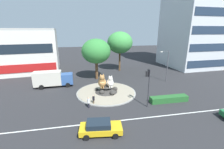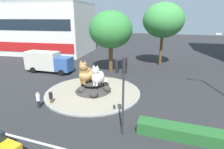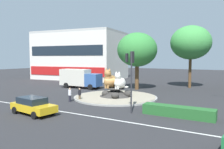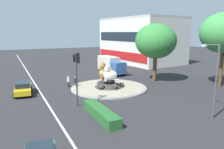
{
  "view_description": "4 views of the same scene",
  "coord_description": "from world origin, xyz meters",
  "px_view_note": "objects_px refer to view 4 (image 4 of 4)",
  "views": [
    {
      "loc": [
        -3.73,
        -25.11,
        10.91
      ],
      "look_at": [
        1.48,
        2.23,
        2.73
      ],
      "focal_mm": 24.45,
      "sensor_mm": 36.0,
      "label": 1
    },
    {
      "loc": [
        8.09,
        -16.99,
        8.14
      ],
      "look_at": [
        2.09,
        0.47,
        2.24
      ],
      "focal_mm": 28.86,
      "sensor_mm": 36.0,
      "label": 2
    },
    {
      "loc": [
        13.98,
        -24.6,
        5.06
      ],
      "look_at": [
        -0.96,
        0.77,
        2.9
      ],
      "focal_mm": 36.1,
      "sensor_mm": 36.0,
      "label": 3
    },
    {
      "loc": [
        26.44,
        -12.69,
        7.75
      ],
      "look_at": [
        0.72,
        0.12,
        2.1
      ],
      "focal_mm": 34.66,
      "sensor_mm": 36.0,
      "label": 4
    }
  ],
  "objects_px": {
    "shophouse_block": "(141,40)",
    "broadleaf_tree_behind_island": "(156,41)",
    "cat_statue_tabby": "(106,72)",
    "traffic_light_mast": "(77,68)",
    "pedestrian_white_shirt": "(68,81)",
    "sedan_on_far_lane": "(23,88)",
    "delivery_box_truck": "(111,65)",
    "cat_statue_white": "(110,75)",
    "pedestrian_black_shirt": "(76,82)",
    "streetlight_arm": "(215,76)"
  },
  "relations": [
    {
      "from": "sedan_on_far_lane",
      "to": "cat_statue_white",
      "type": "bearing_deg",
      "value": 80.7
    },
    {
      "from": "cat_statue_tabby",
      "to": "shophouse_block",
      "type": "relative_size",
      "value": 0.12
    },
    {
      "from": "traffic_light_mast",
      "to": "broadleaf_tree_behind_island",
      "type": "xyz_separation_m",
      "value": [
        -5.97,
        14.64,
        2.24
      ]
    },
    {
      "from": "shophouse_block",
      "to": "streetlight_arm",
      "type": "distance_m",
      "value": 37.85
    },
    {
      "from": "broadleaf_tree_behind_island",
      "to": "delivery_box_truck",
      "type": "xyz_separation_m",
      "value": [
        -9.01,
        -3.39,
        -4.67
      ]
    },
    {
      "from": "cat_statue_tabby",
      "to": "pedestrian_black_shirt",
      "type": "distance_m",
      "value": 4.54
    },
    {
      "from": "cat_statue_white",
      "to": "pedestrian_black_shirt",
      "type": "bearing_deg",
      "value": -36.77
    },
    {
      "from": "cat_statue_white",
      "to": "sedan_on_far_lane",
      "type": "distance_m",
      "value": 11.23
    },
    {
      "from": "cat_statue_tabby",
      "to": "pedestrian_black_shirt",
      "type": "xyz_separation_m",
      "value": [
        -1.82,
        -3.92,
        -1.39
      ]
    },
    {
      "from": "streetlight_arm",
      "to": "sedan_on_far_lane",
      "type": "bearing_deg",
      "value": 46.8
    },
    {
      "from": "cat_statue_tabby",
      "to": "traffic_light_mast",
      "type": "xyz_separation_m",
      "value": [
        5.81,
        -6.01,
        1.92
      ]
    },
    {
      "from": "sedan_on_far_lane",
      "to": "cat_statue_tabby",
      "type": "bearing_deg",
      "value": 88.09
    },
    {
      "from": "cat_statue_tabby",
      "to": "sedan_on_far_lane",
      "type": "bearing_deg",
      "value": -2.49
    },
    {
      "from": "cat_statue_white",
      "to": "sedan_on_far_lane",
      "type": "bearing_deg",
      "value": -11.99
    },
    {
      "from": "pedestrian_white_shirt",
      "to": "sedan_on_far_lane",
      "type": "relative_size",
      "value": 0.34
    },
    {
      "from": "pedestrian_black_shirt",
      "to": "cat_statue_tabby",
      "type": "bearing_deg",
      "value": -3.72
    },
    {
      "from": "sedan_on_far_lane",
      "to": "broadleaf_tree_behind_island",
      "type": "bearing_deg",
      "value": 92.25
    },
    {
      "from": "shophouse_block",
      "to": "broadleaf_tree_behind_island",
      "type": "height_order",
      "value": "shophouse_block"
    },
    {
      "from": "cat_statue_white",
      "to": "pedestrian_white_shirt",
      "type": "bearing_deg",
      "value": -37.43
    },
    {
      "from": "streetlight_arm",
      "to": "pedestrian_white_shirt",
      "type": "xyz_separation_m",
      "value": [
        -16.99,
        -8.72,
        -3.08
      ]
    },
    {
      "from": "traffic_light_mast",
      "to": "sedan_on_far_lane",
      "type": "height_order",
      "value": "traffic_light_mast"
    },
    {
      "from": "delivery_box_truck",
      "to": "sedan_on_far_lane",
      "type": "bearing_deg",
      "value": -67.97
    },
    {
      "from": "traffic_light_mast",
      "to": "streetlight_arm",
      "type": "xyz_separation_m",
      "value": [
        8.57,
        10.0,
        -0.2
      ]
    },
    {
      "from": "cat_statue_white",
      "to": "broadleaf_tree_behind_island",
      "type": "bearing_deg",
      "value": -165.86
    },
    {
      "from": "sedan_on_far_lane",
      "to": "delivery_box_truck",
      "type": "xyz_separation_m",
      "value": [
        -7.56,
        16.1,
        0.89
      ]
    },
    {
      "from": "streetlight_arm",
      "to": "pedestrian_white_shirt",
      "type": "relative_size",
      "value": 4.2
    },
    {
      "from": "sedan_on_far_lane",
      "to": "streetlight_arm",
      "type": "bearing_deg",
      "value": 49.39
    },
    {
      "from": "traffic_light_mast",
      "to": "pedestrian_black_shirt",
      "type": "xyz_separation_m",
      "value": [
        -7.64,
        2.09,
        -3.31
      ]
    },
    {
      "from": "pedestrian_black_shirt",
      "to": "streetlight_arm",
      "type": "bearing_deg",
      "value": -42.71
    },
    {
      "from": "cat_statue_white",
      "to": "streetlight_arm",
      "type": "relative_size",
      "value": 0.32
    },
    {
      "from": "shophouse_block",
      "to": "broadleaf_tree_behind_island",
      "type": "distance_m",
      "value": 22.72
    },
    {
      "from": "streetlight_arm",
      "to": "sedan_on_far_lane",
      "type": "distance_m",
      "value": 22.03
    },
    {
      "from": "traffic_light_mast",
      "to": "cat_statue_tabby",
      "type": "bearing_deg",
      "value": 38.22
    },
    {
      "from": "cat_statue_white",
      "to": "traffic_light_mast",
      "type": "relative_size",
      "value": 0.39
    },
    {
      "from": "cat_statue_white",
      "to": "shophouse_block",
      "type": "bearing_deg",
      "value": -128.38
    },
    {
      "from": "cat_statue_tabby",
      "to": "pedestrian_black_shirt",
      "type": "bearing_deg",
      "value": -19.06
    },
    {
      "from": "pedestrian_white_shirt",
      "to": "sedan_on_far_lane",
      "type": "xyz_separation_m",
      "value": [
        1.01,
        -6.12,
        -0.04
      ]
    },
    {
      "from": "broadleaf_tree_behind_island",
      "to": "shophouse_block",
      "type": "bearing_deg",
      "value": 151.59
    },
    {
      "from": "streetlight_arm",
      "to": "delivery_box_truck",
      "type": "height_order",
      "value": "streetlight_arm"
    },
    {
      "from": "pedestrian_black_shirt",
      "to": "sedan_on_far_lane",
      "type": "height_order",
      "value": "pedestrian_black_shirt"
    },
    {
      "from": "shophouse_block",
      "to": "broadleaf_tree_behind_island",
      "type": "xyz_separation_m",
      "value": [
        19.98,
        -10.8,
        0.73
      ]
    },
    {
      "from": "pedestrian_white_shirt",
      "to": "cat_statue_white",
      "type": "bearing_deg",
      "value": 141.51
    },
    {
      "from": "shophouse_block",
      "to": "cat_statue_white",
      "type": "bearing_deg",
      "value": -48.95
    },
    {
      "from": "pedestrian_black_shirt",
      "to": "sedan_on_far_lane",
      "type": "distance_m",
      "value": 6.94
    },
    {
      "from": "delivery_box_truck",
      "to": "streetlight_arm",
      "type": "bearing_deg",
      "value": -6.17
    },
    {
      "from": "cat_statue_white",
      "to": "traffic_light_mast",
      "type": "bearing_deg",
      "value": 40.4
    },
    {
      "from": "pedestrian_black_shirt",
      "to": "delivery_box_truck",
      "type": "xyz_separation_m",
      "value": [
        -7.34,
        9.16,
        0.88
      ]
    },
    {
      "from": "shophouse_block",
      "to": "pedestrian_black_shirt",
      "type": "xyz_separation_m",
      "value": [
        18.31,
        -23.36,
        -4.82
      ]
    },
    {
      "from": "traffic_light_mast",
      "to": "pedestrian_white_shirt",
      "type": "bearing_deg",
      "value": 75.52
    },
    {
      "from": "broadleaf_tree_behind_island",
      "to": "pedestrian_white_shirt",
      "type": "bearing_deg",
      "value": -100.41
    }
  ]
}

